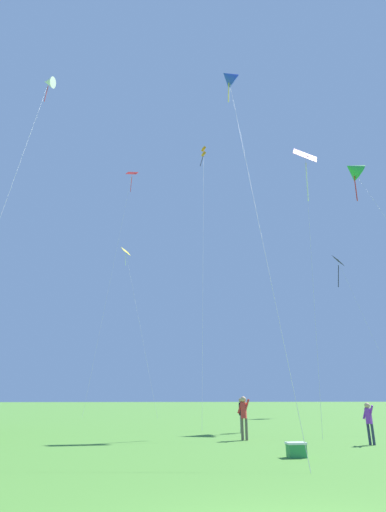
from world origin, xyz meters
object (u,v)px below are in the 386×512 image
kite_orange_box (204,155)px  kite_green_small (353,170)px  kite_white_distant (49,83)px  kite_blue_delta (229,78)px  kite_pink_low (306,168)px  kite_red_high (130,185)px  person_far_back (244,414)px  person_with_spool (369,419)px  person_near_tree (241,412)px  kite_yellow_diamond (127,260)px  picnic_cooler (296,450)px  kite_black_large (339,268)px

kite_orange_box → kite_green_small: (12.88, -5.68, -4.21)m
kite_white_distant → kite_blue_delta: kite_white_distant is taller
kite_blue_delta → kite_pink_low: kite_blue_delta is taller
kite_red_high → person_far_back: size_ratio=16.28×
kite_pink_low → person_with_spool: size_ratio=13.14×
person_near_tree → kite_yellow_diamond: bearing=109.9°
kite_white_distant → person_far_back: size_ratio=13.86×
kite_yellow_diamond → person_near_tree: (7.50, -20.74, -15.44)m
kite_orange_box → kite_pink_low: 13.65m
kite_blue_delta → picnic_cooler: kite_blue_delta is taller
kite_green_small → person_near_tree: 24.99m
kite_yellow_diamond → kite_green_small: bearing=-34.4°
person_near_tree → kite_black_large: bearing=49.3°
kite_blue_delta → kite_yellow_diamond: bearing=109.1°
kite_orange_box → person_far_back: size_ratio=14.66×
person_with_spool → kite_yellow_diamond: bearing=112.5°
kite_green_small → kite_blue_delta: bearing=-150.9°
kite_orange_box → kite_green_small: kite_orange_box is taller
kite_orange_box → person_near_tree: bearing=-90.3°
kite_blue_delta → kite_red_high: size_ratio=0.82×
kite_pink_low → kite_red_high: 26.20m
kite_white_distant → kite_yellow_diamond: kite_white_distant is taller
kite_orange_box → person_near_tree: (-0.06, -12.42, -24.50)m
kite_blue_delta → kite_yellow_diamond: 23.57m
kite_white_distant → person_with_spool: (17.20, -9.40, -23.75)m
person_far_back → kite_yellow_diamond: bearing=105.1°
kite_yellow_diamond → kite_black_large: bearing=0.6°
kite_white_distant → kite_pink_low: bearing=-1.1°
kite_black_large → picnic_cooler: size_ratio=30.67×
person_far_back → picnic_cooler: person_far_back is taller
person_near_tree → person_far_back: bearing=-102.2°
person_with_spool → person_near_tree: 7.36m
person_near_tree → picnic_cooler: size_ratio=2.93×
kite_green_small → kite_black_large: bearing=70.1°
kite_pink_low → person_with_spool: 19.93m
person_near_tree → person_far_back: person_far_back is taller
picnic_cooler → person_far_back: bearing=92.7°
kite_white_distant → person_far_back: bearing=-28.7°
kite_orange_box → kite_black_large: bearing=25.5°
kite_pink_low → kite_black_large: size_ratio=1.12×
kite_white_distant → kite_pink_low: size_ratio=1.22×
kite_pink_low → kite_red_high: kite_red_high is taller
kite_green_small → person_far_back: size_ratio=12.28×
picnic_cooler → kite_white_distant: bearing=136.1°
kite_yellow_diamond → kite_red_high: size_ratio=0.61×
kite_white_distant → picnic_cooler: size_ratio=42.15×
kite_blue_delta → kite_red_high: kite_red_high is taller
kite_orange_box → kite_red_high: (-7.88, 10.36, 1.71)m
kite_black_large → person_near_tree: 31.87m
kite_white_distant → kite_black_large: bearing=29.6°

